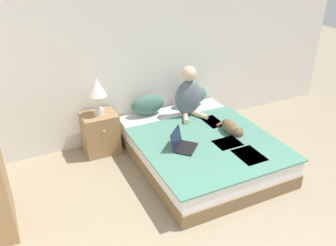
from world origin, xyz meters
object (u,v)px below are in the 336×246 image
object	(u,v)px
pillow_far	(192,96)
table_lamp	(97,90)
bed	(200,149)
cat_tabby	(232,128)
laptop_open	(183,144)
pillow_near	(148,105)
nightstand	(100,133)
person_sitting	(189,95)

from	to	relation	value
pillow_far	table_lamp	size ratio (longest dim) A/B	0.99
bed	cat_tabby	distance (m)	0.49
cat_tabby	laptop_open	distance (m)	0.74
pillow_near	nightstand	world-z (taller)	pillow_near
pillow_far	laptop_open	xyz separation A→B (m)	(-0.71, -1.05, -0.10)
cat_tabby	nightstand	distance (m)	1.77
table_lamp	pillow_near	bearing A→B (deg)	5.21
pillow_far	table_lamp	distance (m)	1.50
person_sitting	cat_tabby	xyz separation A→B (m)	(0.24, -0.74, -0.23)
bed	cat_tabby	world-z (taller)	cat_tabby
person_sitting	cat_tabby	bearing A→B (deg)	-72.25
nightstand	laptop_open	bearing A→B (deg)	-52.89
bed	nightstand	size ratio (longest dim) A/B	3.59
bed	cat_tabby	xyz separation A→B (m)	(0.38, -0.12, 0.29)
pillow_near	nightstand	bearing A→B (deg)	-175.23
pillow_far	table_lamp	xyz separation A→B (m)	(-1.45, -0.07, 0.39)
bed	person_sitting	distance (m)	0.82
cat_tabby	nightstand	world-z (taller)	cat_tabby
cat_tabby	table_lamp	world-z (taller)	table_lamp
person_sitting	cat_tabby	world-z (taller)	person_sitting
cat_tabby	table_lamp	size ratio (longest dim) A/B	1.15
person_sitting	nightstand	world-z (taller)	person_sitting
pillow_near	pillow_far	world-z (taller)	same
laptop_open	table_lamp	size ratio (longest dim) A/B	0.80
pillow_near	person_sitting	bearing A→B (deg)	-28.40
pillow_near	table_lamp	bearing A→B (deg)	-174.79
bed	person_sitting	world-z (taller)	person_sitting
pillow_near	cat_tabby	world-z (taller)	pillow_near
bed	laptop_open	bearing A→B (deg)	-156.32
person_sitting	table_lamp	size ratio (longest dim) A/B	1.44
bed	pillow_far	xyz separation A→B (m)	(0.36, 0.90, 0.35)
laptop_open	bed	bearing A→B (deg)	-20.67
cat_tabby	nightstand	xyz separation A→B (m)	(-1.48, 0.95, -0.19)
pillow_far	table_lamp	world-z (taller)	table_lamp
cat_tabby	laptop_open	size ratio (longest dim) A/B	1.44
laptop_open	nightstand	size ratio (longest dim) A/B	0.70
pillow_near	person_sitting	distance (m)	0.60
pillow_near	cat_tabby	size ratio (longest dim) A/B	0.86
cat_tabby	table_lamp	distance (m)	1.81
laptop_open	nightstand	bearing A→B (deg)	82.75
person_sitting	pillow_far	bearing A→B (deg)	51.93
pillow_near	pillow_far	bearing A→B (deg)	0.00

